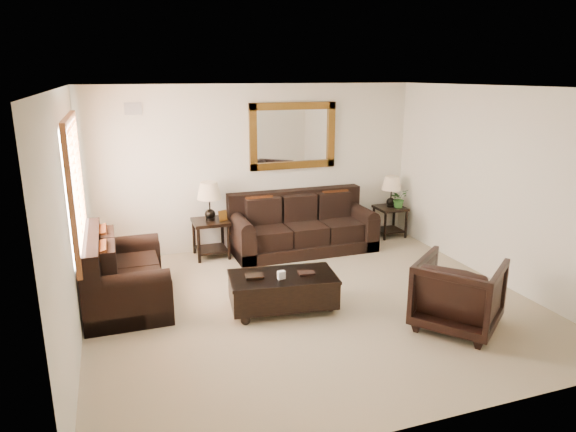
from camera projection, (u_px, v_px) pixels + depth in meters
name	position (u px, v px, depth m)	size (l,w,h in m)	color
room	(313.00, 202.00, 6.23)	(5.51, 5.01, 2.71)	gray
window	(76.00, 186.00, 6.14)	(0.07, 1.96, 1.66)	white
mirror	(293.00, 136.00, 8.54)	(1.50, 0.06, 1.10)	#502F10
air_vent	(133.00, 109.00, 7.62)	(0.25, 0.02, 0.18)	#999999
sofa	(301.00, 229.00, 8.55)	(2.34, 1.01, 0.96)	black
loveseat	(120.00, 278.00, 6.51)	(1.00, 1.68, 0.95)	black
end_table_left	(210.00, 209.00, 8.09)	(0.55, 0.55, 1.22)	black
end_table_right	(391.00, 197.00, 9.17)	(0.50, 0.50, 1.10)	black
coffee_table	(283.00, 288.00, 6.38)	(1.39, 0.87, 0.56)	black
armchair	(459.00, 291.00, 5.86)	(0.89, 0.83, 0.91)	black
potted_plant	(399.00, 200.00, 9.13)	(0.30, 0.33, 0.26)	#28561D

